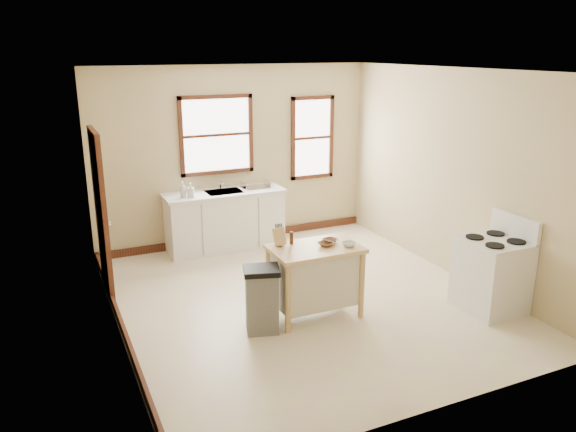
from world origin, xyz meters
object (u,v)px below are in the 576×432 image
object	(u,v)px
knife_block	(279,237)
gas_stove	(492,264)
soap_bottle_a	(183,189)
trash_bin	(262,300)
soap_bottle_b	(191,190)
kitchen_island	(315,281)
dish_rack	(255,185)
pepper_grinder	(291,238)
bowl_c	(349,244)
bowl_b	(330,241)
bowl_a	(326,244)

from	to	relation	value
knife_block	gas_stove	size ratio (longest dim) A/B	0.17
soap_bottle_a	trash_bin	distance (m)	2.77
soap_bottle_b	kitchen_island	size ratio (longest dim) A/B	0.20
dish_rack	knife_block	size ratio (longest dim) A/B	2.14
soap_bottle_a	kitchen_island	size ratio (longest dim) A/B	0.22
knife_block	pepper_grinder	world-z (taller)	knife_block
kitchen_island	pepper_grinder	xyz separation A→B (m)	(-0.21, 0.20, 0.50)
dish_rack	bowl_c	bearing A→B (deg)	-105.11
knife_block	gas_stove	xyz separation A→B (m)	(2.34, -0.96, -0.38)
dish_rack	kitchen_island	world-z (taller)	dish_rack
soap_bottle_b	kitchen_island	bearing A→B (deg)	-50.79
bowl_b	trash_bin	size ratio (longest dim) A/B	0.22
soap_bottle_a	kitchen_island	world-z (taller)	soap_bottle_a
bowl_c	trash_bin	xyz separation A→B (m)	(-1.08, 0.02, -0.50)
pepper_grinder	bowl_b	size ratio (longest dim) A/B	0.88
soap_bottle_a	bowl_c	world-z (taller)	soap_bottle_a
trash_bin	gas_stove	world-z (taller)	gas_stove
dish_rack	pepper_grinder	size ratio (longest dim) A/B	2.85
bowl_c	gas_stove	xyz separation A→B (m)	(1.62, -0.60, -0.30)
knife_block	bowl_a	xyz separation A→B (m)	(0.48, -0.24, -0.08)
bowl_b	bowl_c	world-z (taller)	bowl_c
soap_bottle_b	gas_stove	distance (m)	4.30
soap_bottle_a	gas_stove	distance (m)	4.40
dish_rack	trash_bin	size ratio (longest dim) A/B	0.56
knife_block	bowl_b	size ratio (longest dim) A/B	1.18
dish_rack	knife_block	distance (m)	2.49
soap_bottle_a	knife_block	distance (m)	2.40
soap_bottle_b	pepper_grinder	xyz separation A→B (m)	(0.57, -2.32, -0.10)
pepper_grinder	gas_stove	world-z (taller)	gas_stove
pepper_grinder	trash_bin	world-z (taller)	pepper_grinder
dish_rack	trash_bin	distance (m)	2.98
dish_rack	bowl_a	bearing A→B (deg)	-110.12
trash_bin	soap_bottle_a	bearing A→B (deg)	110.27
bowl_b	gas_stove	bearing A→B (deg)	-24.78
dish_rack	gas_stove	xyz separation A→B (m)	(1.70, -3.37, -0.40)
bowl_c	soap_bottle_a	bearing A→B (deg)	114.69
bowl_c	trash_bin	distance (m)	1.19
soap_bottle_b	gas_stove	xyz separation A→B (m)	(2.76, -3.27, -0.45)
pepper_grinder	bowl_a	xyz separation A→B (m)	(0.34, -0.22, -0.05)
bowl_b	gas_stove	world-z (taller)	gas_stove
soap_bottle_b	bowl_a	world-z (taller)	soap_bottle_b
gas_stove	dish_rack	bearing A→B (deg)	116.78
bowl_b	bowl_c	distance (m)	0.25
trash_bin	pepper_grinder	bearing A→B (deg)	49.10
pepper_grinder	bowl_a	distance (m)	0.41
bowl_c	kitchen_island	bearing A→B (deg)	158.05
dish_rack	trash_bin	bearing A→B (deg)	-126.76
kitchen_island	knife_block	world-z (taller)	knife_block
soap_bottle_a	bowl_a	bearing A→B (deg)	-50.41
pepper_grinder	trash_bin	bearing A→B (deg)	-147.64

